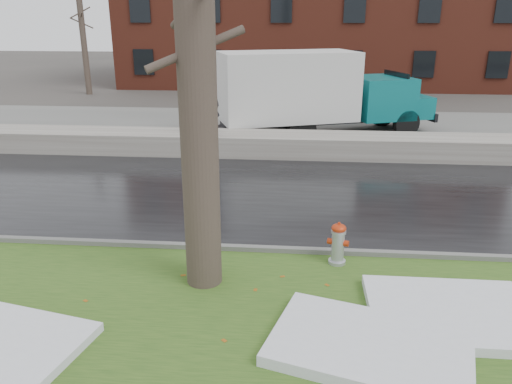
# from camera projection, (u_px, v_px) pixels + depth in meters

# --- Properties ---
(ground) EXTENTS (120.00, 120.00, 0.00)m
(ground) POSITION_uv_depth(u_px,v_px,m) (238.00, 276.00, 9.41)
(ground) COLOR #47423D
(ground) RESTS_ON ground
(verge) EXTENTS (60.00, 4.50, 0.04)m
(verge) POSITION_uv_depth(u_px,v_px,m) (229.00, 312.00, 8.23)
(verge) COLOR #2A4B19
(verge) RESTS_ON ground
(road) EXTENTS (60.00, 7.00, 0.03)m
(road) POSITION_uv_depth(u_px,v_px,m) (258.00, 194.00, 13.63)
(road) COLOR black
(road) RESTS_ON ground
(parking_lot) EXTENTS (60.00, 9.00, 0.03)m
(parking_lot) POSITION_uv_depth(u_px,v_px,m) (274.00, 128.00, 21.61)
(parking_lot) COLOR slate
(parking_lot) RESTS_ON ground
(curb) EXTENTS (60.00, 0.15, 0.14)m
(curb) POSITION_uv_depth(u_px,v_px,m) (244.00, 249.00, 10.33)
(curb) COLOR slate
(curb) RESTS_ON ground
(snowbank) EXTENTS (60.00, 1.60, 0.75)m
(snowbank) POSITION_uv_depth(u_px,v_px,m) (268.00, 144.00, 17.45)
(snowbank) COLOR #A39F95
(snowbank) RESTS_ON ground
(brick_building) EXTENTS (26.00, 12.00, 10.00)m
(brick_building) POSITION_uv_depth(u_px,v_px,m) (315.00, 10.00, 35.74)
(brick_building) COLOR maroon
(brick_building) RESTS_ON ground
(bg_tree_left) EXTENTS (1.40, 1.62, 6.50)m
(bg_tree_left) POSITION_uv_depth(u_px,v_px,m) (83.00, 38.00, 29.93)
(bg_tree_left) COLOR brown
(bg_tree_left) RESTS_ON ground
(bg_tree_center) EXTENTS (1.40, 1.62, 6.50)m
(bg_tree_center) POSITION_uv_depth(u_px,v_px,m) (195.00, 36.00, 33.19)
(bg_tree_center) COLOR brown
(bg_tree_center) RESTS_ON ground
(fire_hydrant) EXTENTS (0.43, 0.39, 0.87)m
(fire_hydrant) POSITION_uv_depth(u_px,v_px,m) (338.00, 241.00, 9.66)
(fire_hydrant) COLOR #A9ABB2
(fire_hydrant) RESTS_ON verge
(tree) EXTENTS (1.52, 1.73, 7.97)m
(tree) POSITION_uv_depth(u_px,v_px,m) (196.00, 55.00, 7.82)
(tree) COLOR brown
(tree) RESTS_ON verge
(box_truck) EXTENTS (9.98, 5.05, 3.35)m
(box_truck) POSITION_uv_depth(u_px,v_px,m) (313.00, 92.00, 19.71)
(box_truck) COLOR black
(box_truck) RESTS_ON ground
(worker) EXTENTS (0.82, 0.66, 1.96)m
(worker) POSITION_uv_depth(u_px,v_px,m) (209.00, 106.00, 16.94)
(worker) COLOR black
(worker) RESTS_ON snowbank
(snow_patch_near) EXTENTS (2.60, 2.00, 0.16)m
(snow_patch_near) POSITION_uv_depth(u_px,v_px,m) (451.00, 313.00, 8.01)
(snow_patch_near) COLOR silver
(snow_patch_near) RESTS_ON verge
(snow_patch_far) EXTENTS (2.50, 2.04, 0.14)m
(snow_patch_far) POSITION_uv_depth(u_px,v_px,m) (7.00, 344.00, 7.28)
(snow_patch_far) COLOR silver
(snow_patch_far) RESTS_ON verge
(snow_patch_side) EXTENTS (3.20, 2.52, 0.18)m
(snow_patch_side) POSITION_uv_depth(u_px,v_px,m) (370.00, 346.00, 7.19)
(snow_patch_side) COLOR silver
(snow_patch_side) RESTS_ON verge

